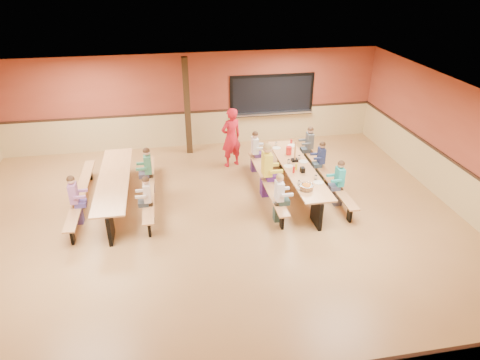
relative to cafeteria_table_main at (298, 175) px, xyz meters
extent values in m
plane|color=olive|center=(-2.40, -1.25, -0.53)|extent=(12.00, 12.00, 0.00)
cube|color=brown|center=(-2.40, 3.75, 0.97)|extent=(12.00, 0.04, 3.00)
cube|color=brown|center=(3.60, -1.25, 0.97)|extent=(0.04, 10.00, 3.00)
cube|color=white|center=(-2.40, -1.25, 2.47)|extent=(12.00, 10.00, 0.04)
cube|color=black|center=(0.20, 3.72, 1.02)|extent=(2.60, 0.06, 1.20)
cube|color=silver|center=(0.20, 3.63, 0.45)|extent=(2.70, 0.28, 0.06)
cube|color=black|center=(-2.60, 3.15, 0.97)|extent=(0.18, 0.18, 3.00)
cube|color=#BA7E49|center=(0.00, 0.00, 0.19)|extent=(0.75, 3.60, 0.04)
cube|color=black|center=(0.00, -1.55, -0.18)|extent=(0.08, 0.60, 0.70)
cube|color=black|center=(0.00, 1.55, -0.18)|extent=(0.08, 0.60, 0.70)
cube|color=#BA7E49|center=(-0.83, 0.00, -0.09)|extent=(0.26, 3.60, 0.04)
cube|color=black|center=(-0.83, 0.00, -0.32)|extent=(0.06, 0.18, 0.41)
cube|color=#BA7E49|center=(0.83, 0.00, -0.09)|extent=(0.26, 3.60, 0.04)
cube|color=black|center=(0.83, 0.00, -0.32)|extent=(0.06, 0.18, 0.41)
cube|color=#BA7E49|center=(-4.65, 0.23, 0.19)|extent=(0.75, 3.60, 0.04)
cube|color=black|center=(-4.65, -1.32, -0.18)|extent=(0.08, 0.60, 0.70)
cube|color=black|center=(-4.65, 1.78, -0.18)|extent=(0.08, 0.60, 0.70)
cube|color=#BA7E49|center=(-5.47, 0.23, -0.09)|extent=(0.26, 3.60, 0.04)
cube|color=black|center=(-5.47, 0.23, -0.32)|extent=(0.06, 0.18, 0.41)
cube|color=#BA7E49|center=(-3.82, 0.23, -0.09)|extent=(0.26, 3.60, 0.04)
cube|color=black|center=(-3.82, 0.23, -0.32)|extent=(0.06, 0.18, 0.41)
imported|color=red|center=(-1.44, 1.96, 0.37)|extent=(0.76, 0.64, 1.78)
cylinder|color=red|center=(-0.01, 0.84, 0.32)|extent=(0.16, 0.16, 0.22)
cube|color=black|center=(0.03, -0.29, 0.28)|extent=(0.10, 0.14, 0.13)
cylinder|color=yellow|center=(-0.09, -0.13, 0.30)|extent=(0.06, 0.06, 0.17)
cylinder|color=#B2140F|center=(-0.20, -0.28, 0.30)|extent=(0.06, 0.06, 0.17)
cube|color=black|center=(0.02, 0.38, 0.24)|extent=(0.16, 0.16, 0.06)
cube|color=#BA7E49|center=(0.02, 0.38, 0.52)|extent=(0.02, 0.09, 0.50)
camera|label=1|loc=(-3.23, -9.50, 5.06)|focal=32.00mm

